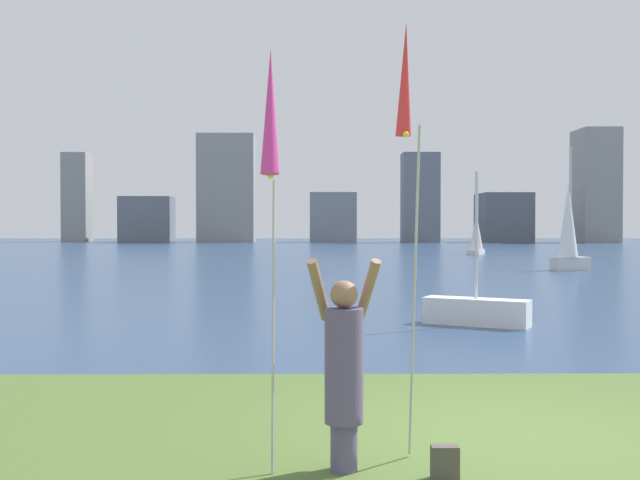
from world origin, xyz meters
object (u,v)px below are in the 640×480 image
Objects in this scene: sailboat_1 at (476,236)px; sailboat_5 at (476,311)px; bag at (445,463)px; kite_flag_left at (270,122)px; sailboat_2 at (569,229)px; person at (344,366)px; kite_flag_right at (405,91)px.

sailboat_5 is at bearing -102.55° from sailboat_1.
bag is at bearing -104.06° from sailboat_5.
sailboat_1 reaches higher than bag.
kite_flag_left is 10.94m from sailboat_5.
person is at bearing -112.73° from sailboat_2.
sailboat_5 is (-8.99, -19.85, -1.72)m from sailboat_2.
kite_flag_right reaches higher than sailboat_5.
sailboat_1 is at bearing 75.53° from kite_flag_left.
bag is (0.23, -0.99, -3.39)m from kite_flag_right.
kite_flag_left is 1.72m from kite_flag_right.
kite_flag_left is 0.89× the size of kite_flag_right.
kite_flag_left is 1.10× the size of sailboat_5.
bag is (0.87, -0.24, -0.79)m from person.
kite_flag_left is at bearing -104.47° from sailboat_1.
kite_flag_right is 0.69× the size of sailboat_2.
bag is at bearing -102.85° from sailboat_1.
kite_flag_right is at bearing -103.36° from sailboat_1.
sailboat_1 is (11.33, 49.65, 1.30)m from bag.
bag is 31.80m from sailboat_2.
sailboat_5 reaches higher than bag.
sailboat_1 is 40.89m from sailboat_5.
sailboat_2 reaches higher than sailboat_5.
sailboat_2 reaches higher than bag.
kite_flag_right is (0.64, 0.75, 2.60)m from person.
bag is 0.07× the size of sailboat_1.
sailboat_5 is (2.67, 8.77, -3.21)m from kite_flag_right.
person is at bearing -109.18° from sailboat_5.
person is 0.45× the size of kite_flag_right.
bag is 0.05× the size of sailboat_2.
person is 0.31× the size of sailboat_2.
sailboat_2 is at bearing 67.82° from kite_flag_right.
bag is at bearing -77.06° from kite_flag_right.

